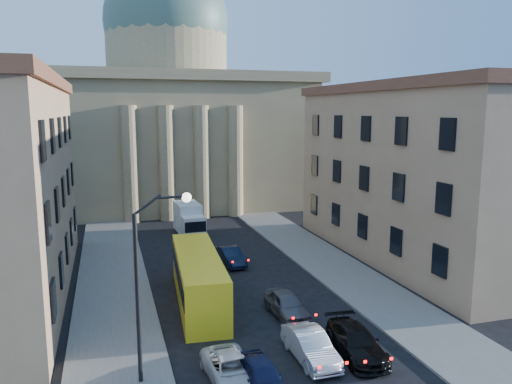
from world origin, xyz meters
TOP-DOWN VIEW (x-y plane):
  - sidewalk_left at (-8.50, 18.00)m, footprint 5.00×60.00m
  - sidewalk_right at (8.50, 18.00)m, footprint 5.00×60.00m
  - church at (0.00, 55.47)m, footprint 68.02×28.76m
  - building_right at (17.00, 22.00)m, footprint 11.60×26.60m
  - street_lamp at (-6.97, 8.00)m, footprint 2.62×0.44m
  - car_left_near at (-2.34, 5.86)m, footprint 1.72×4.11m
  - car_right_near at (0.83, 7.84)m, footprint 1.61×4.50m
  - car_left_mid at (-3.48, 6.95)m, footprint 2.36×4.61m
  - car_right_mid at (3.28, 7.61)m, footprint 2.38×5.06m
  - car_right_far at (1.58, 13.23)m, footprint 1.91×4.49m
  - car_right_distant at (0.80, 24.32)m, footprint 1.80×4.35m
  - city_bus at (-3.17, 17.01)m, footprint 3.47×11.63m
  - box_truck at (-0.80, 35.21)m, footprint 2.48×5.76m

SIDE VIEW (x-z plane):
  - sidewalk_left at x=-8.50m, z-range 0.00..0.15m
  - sidewalk_right at x=8.50m, z-range 0.00..0.15m
  - car_left_mid at x=-3.48m, z-range 0.00..1.25m
  - car_left_near at x=-2.34m, z-range 0.00..1.39m
  - car_right_distant at x=0.80m, z-range 0.00..1.40m
  - car_right_mid at x=3.28m, z-range 0.00..1.43m
  - car_right_near at x=0.83m, z-range 0.00..1.48m
  - car_right_far at x=1.58m, z-range 0.00..1.51m
  - box_truck at x=-0.80m, z-range -0.08..3.03m
  - city_bus at x=-3.17m, z-range 0.12..3.35m
  - street_lamp at x=-6.97m, z-range 0.87..9.70m
  - building_right at x=17.00m, z-range 0.07..14.77m
  - church at x=0.00m, z-range -6.42..30.18m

